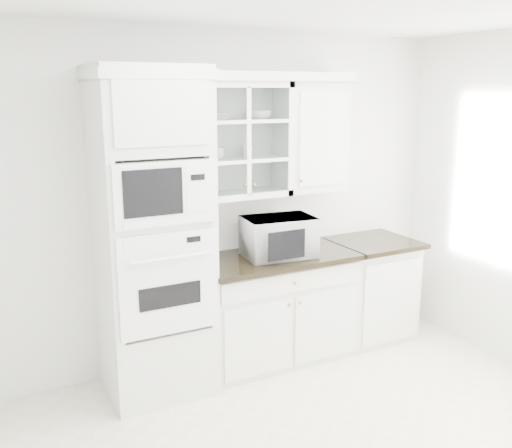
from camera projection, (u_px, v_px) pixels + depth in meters
room_shell at (318, 166)px, 3.47m from camera, size 4.00×3.50×2.70m
oven_column at (153, 237)px, 4.12m from camera, size 0.76×0.68×2.40m
base_cabinet_run at (274, 307)px, 4.78m from camera, size 1.32×0.67×0.92m
extra_base_cabinet at (369, 288)px, 5.23m from camera, size 0.72×0.67×0.92m
upper_cabinet_glass at (239, 140)px, 4.46m from camera, size 0.80×0.33×0.90m
upper_cabinet_solid at (312, 137)px, 4.77m from camera, size 0.55×0.33×0.90m
crown_molding at (228, 76)px, 4.28m from camera, size 2.14×0.38×0.07m
countertop_microwave at (278, 236)px, 4.60m from camera, size 0.61×0.53×0.32m
bowl_a at (216, 117)px, 4.35m from camera, size 0.22×0.22×0.05m
bowl_b at (259, 115)px, 4.50m from camera, size 0.23×0.23×0.06m
cup_a at (217, 153)px, 4.40m from camera, size 0.12×0.12×0.09m
cup_b at (247, 151)px, 4.52m from camera, size 0.13×0.13×0.10m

